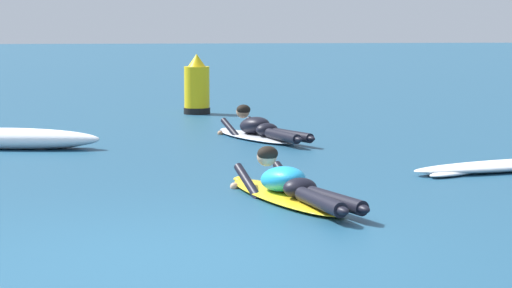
% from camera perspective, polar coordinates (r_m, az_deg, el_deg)
% --- Properties ---
extents(ground_plane, '(120.00, 120.00, 0.00)m').
position_cam_1_polar(ground_plane, '(17.74, -5.93, 1.04)').
color(ground_plane, navy).
extents(surfer_near, '(1.20, 2.72, 0.54)m').
position_cam_1_polar(surfer_near, '(10.26, 1.86, -2.43)').
color(surfer_near, yellow).
rests_on(surfer_near, ground).
extents(surfer_far, '(1.37, 2.50, 0.53)m').
position_cam_1_polar(surfer_far, '(15.51, 0.22, 0.75)').
color(surfer_far, silver).
rests_on(surfer_far, ground).
extents(whitewater_mid_left, '(2.69, 1.11, 0.29)m').
position_cam_1_polar(whitewater_mid_left, '(14.82, -13.53, 0.27)').
color(whitewater_mid_left, white).
rests_on(whitewater_mid_left, ground).
extents(channel_marker_buoy, '(0.51, 0.51, 1.15)m').
position_cam_1_polar(channel_marker_buoy, '(19.75, -3.28, 3.02)').
color(channel_marker_buoy, yellow).
rests_on(channel_marker_buoy, ground).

